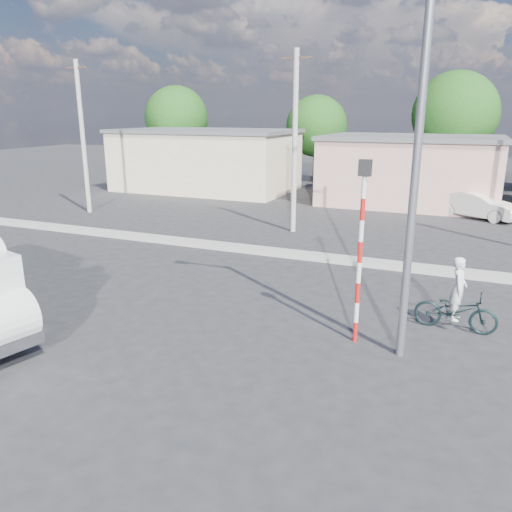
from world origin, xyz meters
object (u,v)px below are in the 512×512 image
at_px(cyclist, 457,300).
at_px(traffic_pole, 361,238).
at_px(bicycle, 456,310).
at_px(streetlight, 411,132).
at_px(car_cream, 478,205).

height_order(cyclist, traffic_pole, traffic_pole).
distance_m(bicycle, streetlight, 5.00).
bearing_deg(car_cream, cyclist, -157.20).
bearing_deg(bicycle, car_cream, 0.59).
xyz_separation_m(bicycle, cyclist, (0.00, 0.00, 0.29)).
relative_size(cyclist, car_cream, 0.39).
bearing_deg(streetlight, car_cream, 84.16).
xyz_separation_m(car_cream, traffic_pole, (-2.72, -17.14, 1.91)).
bearing_deg(traffic_pole, bicycle, 37.00).
relative_size(bicycle, car_cream, 0.48).
distance_m(bicycle, car_cream, 15.50).
bearing_deg(traffic_pole, cyclist, 37.00).
bearing_deg(streetlight, cyclist, 57.32).
relative_size(traffic_pole, streetlight, 0.48).
bearing_deg(bicycle, traffic_pole, 129.56).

